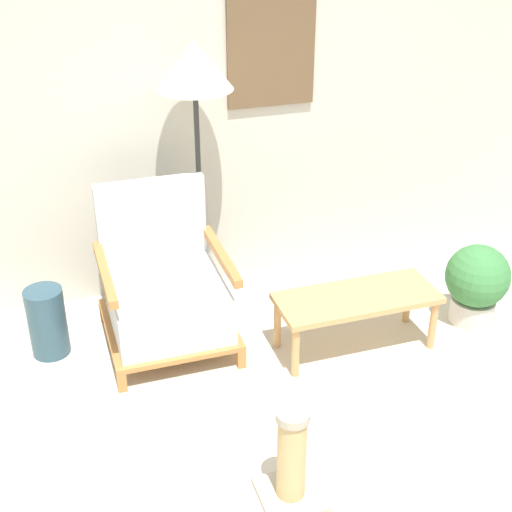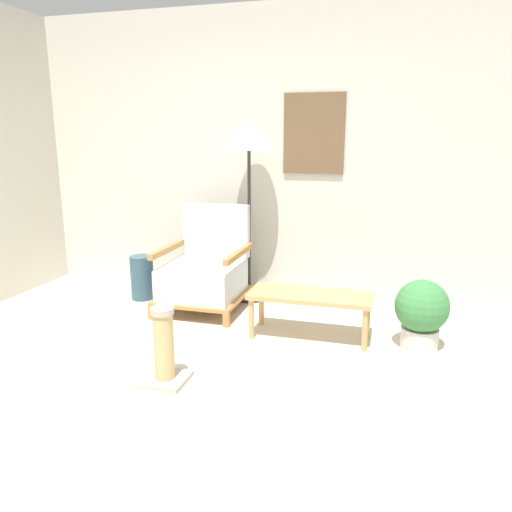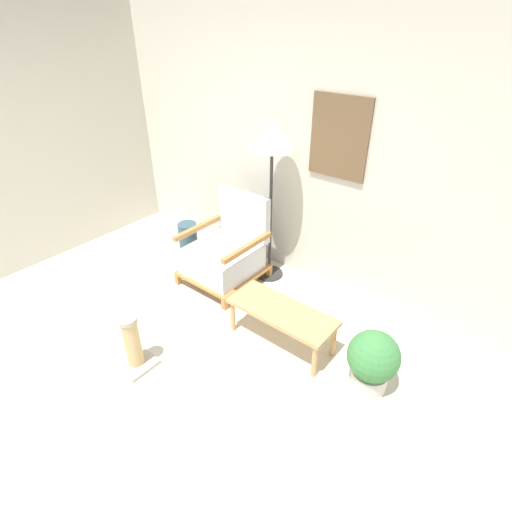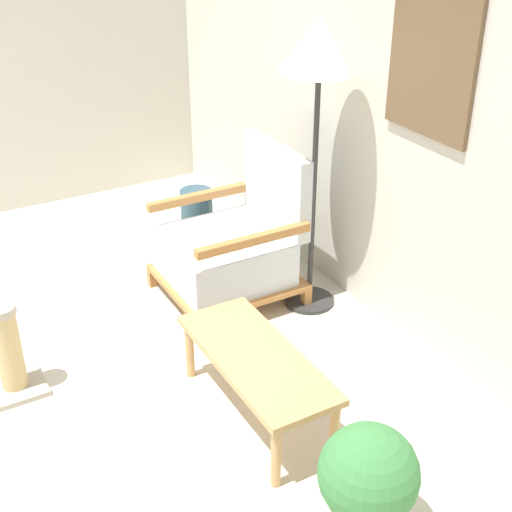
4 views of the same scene
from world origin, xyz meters
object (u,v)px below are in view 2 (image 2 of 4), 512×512
at_px(floor_lamp, 249,144).
at_px(vase, 142,277).
at_px(armchair, 205,273).
at_px(potted_plant, 421,311).
at_px(coffee_table, 310,299).
at_px(scratching_post, 164,351).

height_order(floor_lamp, vase, floor_lamp).
height_order(armchair, potted_plant, armchair).
bearing_deg(floor_lamp, coffee_table, -47.19).
bearing_deg(armchair, potted_plant, -12.06).
distance_m(floor_lamp, potted_plant, 2.08).
relative_size(floor_lamp, scratching_post, 3.36).
xyz_separation_m(coffee_table, potted_plant, (0.82, 0.02, -0.03)).
relative_size(vase, potted_plant, 0.81).
xyz_separation_m(floor_lamp, vase, (-0.99, -0.27, -1.25)).
relative_size(coffee_table, potted_plant, 1.81).
bearing_deg(vase, potted_plant, -10.72).
xyz_separation_m(armchair, vase, (-0.68, 0.08, -0.12)).
relative_size(coffee_table, vase, 2.24).
relative_size(vase, scratching_post, 0.84).
distance_m(armchair, potted_plant, 1.89).
bearing_deg(potted_plant, vase, 169.28).
height_order(floor_lamp, scratching_post, floor_lamp).
bearing_deg(coffee_table, vase, 163.63).
xyz_separation_m(vase, potted_plant, (2.53, -0.48, 0.07)).
bearing_deg(armchair, scratching_post, -79.12).
bearing_deg(coffee_table, potted_plant, 1.66).
bearing_deg(scratching_post, vase, 122.73).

